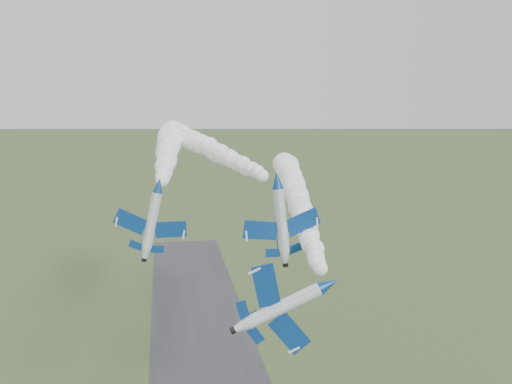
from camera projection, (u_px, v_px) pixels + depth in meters
The scene contains 6 objects.
jet_lead at pixel (330, 284), 63.19m from camera, with size 5.31×13.34×9.97m.
smoke_trail_jet_lead at pixel (298, 200), 98.79m from camera, with size 5.30×66.57×5.30m, color white, non-canonical shape.
jet_pair_left at pixel (159, 185), 74.10m from camera, with size 9.40×11.47×3.31m.
smoke_trail_jet_pair_left at pixel (168, 151), 108.28m from camera, with size 5.45×65.45×5.45m, color white, non-canonical shape.
jet_pair_right at pixel (277, 180), 76.70m from camera, with size 11.32×13.44×3.37m.
smoke_trail_jet_pair_right at pixel (206, 147), 111.73m from camera, with size 5.00×68.89×5.00m, color white, non-canonical shape.
Camera 1 is at (-8.19, -58.83, 56.15)m, focal length 40.00 mm.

